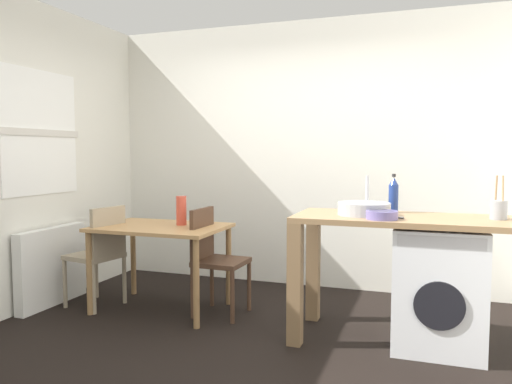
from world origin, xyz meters
TOP-DOWN VIEW (x-y plane):
  - ground_plane at (0.00, 0.00)m, footprint 5.46×5.46m
  - wall_back at (0.00, 1.75)m, footprint 4.60×0.10m
  - wall_window_side at (-2.15, 0.00)m, footprint 0.12×3.80m
  - radiator at (-2.02, 0.30)m, footprint 0.10×0.80m
  - dining_table at (-1.02, 0.51)m, footprint 1.10×0.76m
  - chair_person_seat at (-1.57, 0.39)m, footprint 0.46×0.46m
  - chair_opposite at (-0.54, 0.56)m, footprint 0.41×0.41m
  - kitchen_counter at (0.78, 0.40)m, footprint 1.50×0.68m
  - washing_machine at (1.26, 0.39)m, footprint 0.60×0.61m
  - sink_basin at (0.73, 0.40)m, footprint 0.38×0.38m
  - tap at (0.73, 0.58)m, footprint 0.02×0.02m
  - bottle_tall_green at (0.92, 0.63)m, footprint 0.07×0.07m
  - mixing_bowl at (0.88, 0.20)m, footprint 0.21×0.21m
  - utensil_crock at (1.62, 0.45)m, footprint 0.11×0.11m
  - vase at (-0.87, 0.61)m, footprint 0.09×0.09m
  - scissors at (0.94, 0.30)m, footprint 0.15×0.06m

SIDE VIEW (x-z plane):
  - ground_plane at x=0.00m, z-range 0.00..0.00m
  - radiator at x=-2.02m, z-range 0.00..0.70m
  - washing_machine at x=1.26m, z-range 0.00..0.86m
  - chair_person_seat at x=-1.57m, z-range 0.06..0.96m
  - chair_opposite at x=-0.54m, z-range 0.06..0.96m
  - dining_table at x=-1.02m, z-range 0.27..1.01m
  - kitchen_counter at x=0.78m, z-range 0.30..1.22m
  - vase at x=-0.87m, z-range 0.74..0.99m
  - scissors at x=0.94m, z-range 0.92..0.93m
  - mixing_bowl at x=0.88m, z-range 0.92..0.98m
  - sink_basin at x=0.73m, z-range 0.92..1.01m
  - utensil_crock at x=1.62m, z-range 0.84..1.14m
  - bottle_tall_green at x=0.92m, z-range 0.91..1.20m
  - tap at x=0.73m, z-range 0.92..1.20m
  - wall_back at x=0.00m, z-range 0.00..2.70m
  - wall_window_side at x=-2.15m, z-range 0.00..2.70m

